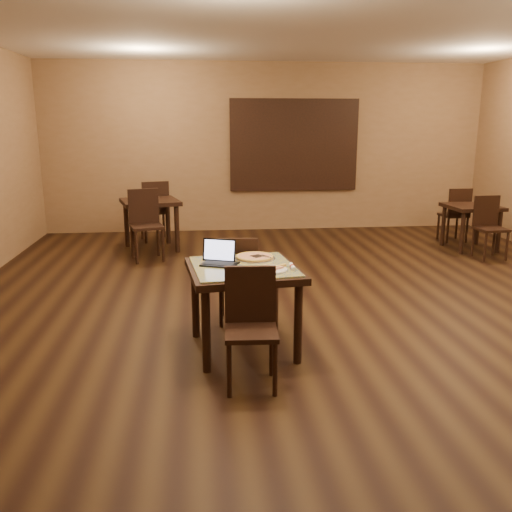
{
  "coord_description": "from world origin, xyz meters",
  "views": [
    {
      "loc": [
        -1.22,
        -4.95,
        1.96
      ],
      "look_at": [
        -0.76,
        -0.5,
        0.85
      ],
      "focal_mm": 38.0,
      "sensor_mm": 36.0,
      "label": 1
    }
  ],
  "objects": [
    {
      "name": "other_table_b_chair_far",
      "position": [
        -1.98,
        4.13,
        0.57
      ],
      "size": [
        0.54,
        0.54,
        1.02
      ],
      "rotation": [
        0.0,
        0.0,
        3.4
      ],
      "color": "black",
      "rests_on": "ground"
    },
    {
      "name": "pizza_pan",
      "position": [
        -0.75,
        -0.25,
        0.77
      ],
      "size": [
        0.38,
        0.38,
        0.01
      ],
      "primitive_type": "cylinder",
      "color": "silver",
      "rests_on": "tiled_table"
    },
    {
      "name": "other_table_a_chair_far",
      "position": [
        3.0,
        3.56,
        0.51
      ],
      "size": [
        0.41,
        0.41,
        0.91
      ],
      "rotation": [
        0.0,
        0.0,
        3.18
      ],
      "color": "black",
      "rests_on": "ground"
    },
    {
      "name": "plate",
      "position": [
        -0.65,
        -0.67,
        0.77
      ],
      "size": [
        0.26,
        0.26,
        0.01
      ],
      "primitive_type": "cylinder",
      "color": "white",
      "rests_on": "tiled_table"
    },
    {
      "name": "wall_back",
      "position": [
        0.0,
        5.0,
        1.5
      ],
      "size": [
        8.0,
        0.02,
        3.0
      ],
      "primitive_type": "cube",
      "color": "#896646",
      "rests_on": "ground"
    },
    {
      "name": "ground",
      "position": [
        0.0,
        0.0,
        0.0
      ],
      "size": [
        10.0,
        10.0,
        0.0
      ],
      "primitive_type": "plane",
      "color": "black",
      "rests_on": "ground"
    },
    {
      "name": "other_table_a_chair_near",
      "position": [
        3.0,
        2.51,
        0.51
      ],
      "size": [
        0.41,
        0.41,
        0.91
      ],
      "rotation": [
        0.0,
        0.0,
        0.04
      ],
      "color": "black",
      "rests_on": "ground"
    },
    {
      "name": "laptop",
      "position": [
        -1.07,
        -0.39,
        0.82
      ],
      "size": [
        0.36,
        0.33,
        0.2
      ],
      "rotation": [
        0.0,
        0.0,
        -0.38
      ],
      "color": "black",
      "rests_on": "tiled_table"
    },
    {
      "name": "chair_main_far",
      "position": [
        -0.87,
        0.14,
        0.5
      ],
      "size": [
        0.42,
        0.42,
        0.89
      ],
      "rotation": [
        0.0,
        0.0,
        3.06
      ],
      "color": "black",
      "rests_on": "ground"
    },
    {
      "name": "spatula",
      "position": [
        -0.73,
        -0.27,
        0.79
      ],
      "size": [
        0.21,
        0.26,
        0.01
      ],
      "primitive_type": "cube",
      "rotation": [
        0.0,
        0.0,
        0.52
      ],
      "color": "silver",
      "rests_on": "pizza_whole"
    },
    {
      "name": "pizza_whole",
      "position": [
        -0.75,
        -0.25,
        0.78
      ],
      "size": [
        0.34,
        0.34,
        0.02
      ],
      "color": "beige",
      "rests_on": "pizza_pan"
    },
    {
      "name": "other_table_b_chair_near",
      "position": [
        -2.02,
        2.94,
        0.57
      ],
      "size": [
        0.54,
        0.54,
        1.02
      ],
      "rotation": [
        0.0,
        0.0,
        0.26
      ],
      "color": "black",
      "rests_on": "ground"
    },
    {
      "name": "mural",
      "position": [
        0.5,
        4.96,
        1.55
      ],
      "size": [
        2.34,
        0.05,
        1.64
      ],
      "color": "#285695",
      "rests_on": "wall_back"
    },
    {
      "name": "pizza_slice",
      "position": [
        -0.65,
        -0.67,
        0.79
      ],
      "size": [
        0.29,
        0.29,
        0.02
      ],
      "primitive_type": null,
      "rotation": [
        0.0,
        0.0,
        0.61
      ],
      "color": "beige",
      "rests_on": "plate"
    },
    {
      "name": "tiled_table",
      "position": [
        -0.87,
        -0.49,
        0.66
      ],
      "size": [
        1.02,
        1.02,
        0.76
      ],
      "rotation": [
        0.0,
        0.0,
        0.12
      ],
      "color": "black",
      "rests_on": "ground"
    },
    {
      "name": "napkin_roll",
      "position": [
        -0.47,
        -0.63,
        0.78
      ],
      "size": [
        0.04,
        0.16,
        0.04
      ],
      "rotation": [
        0.0,
        0.0,
        -0.0
      ],
      "color": "white",
      "rests_on": "tiled_table"
    },
    {
      "name": "other_table_b",
      "position": [
        -2.0,
        3.53,
        0.65
      ],
      "size": [
        1.03,
        1.03,
        0.79
      ],
      "rotation": [
        0.0,
        0.0,
        0.26
      ],
      "color": "black",
      "rests_on": "ground"
    },
    {
      "name": "chair_main_near",
      "position": [
        -0.86,
        -1.11,
        0.51
      ],
      "size": [
        0.41,
        0.41,
        0.9
      ],
      "rotation": [
        0.0,
        0.0,
        -0.05
      ],
      "color": "black",
      "rests_on": "ground"
    },
    {
      "name": "other_table_a",
      "position": [
        3.0,
        3.04,
        0.58
      ],
      "size": [
        0.78,
        0.78,
        0.7
      ],
      "rotation": [
        0.0,
        0.0,
        0.04
      ],
      "color": "black",
      "rests_on": "ground"
    }
  ]
}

